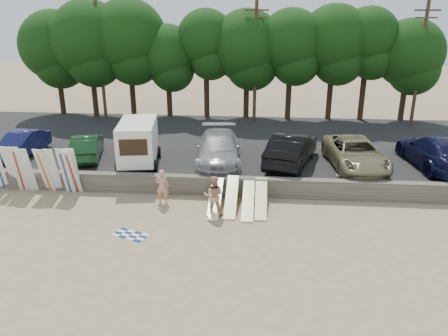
{
  "coord_description": "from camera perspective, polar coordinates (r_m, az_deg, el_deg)",
  "views": [
    {
      "loc": [
        2.59,
        -17.7,
        9.04
      ],
      "look_at": [
        0.77,
        3.0,
        1.48
      ],
      "focal_mm": 35.0,
      "sensor_mm": 36.0,
      "label": 1
    }
  ],
  "objects": [
    {
      "name": "beach_towel",
      "position": [
        19.22,
        -12.12,
        -8.54
      ],
      "size": [
        1.95,
        1.95,
        0.0
      ],
      "primitive_type": "plane",
      "rotation": [
        0.0,
        0.0,
        -0.38
      ],
      "color": "white",
      "rests_on": "ground"
    },
    {
      "name": "surfboard_upright_1",
      "position": [
        25.35,
        -26.09,
        0.02
      ],
      "size": [
        0.61,
        0.8,
        2.53
      ],
      "primitive_type": "cube",
      "rotation": [
        0.26,
        0.0,
        -0.16
      ],
      "color": "white",
      "rests_on": "ground"
    },
    {
      "name": "box_trailer",
      "position": [
        25.06,
        -11.17,
        3.5
      ],
      "size": [
        2.7,
        4.14,
        2.47
      ],
      "rotation": [
        0.0,
        0.0,
        0.16
      ],
      "color": "white",
      "rests_on": "parking_lot"
    },
    {
      "name": "surfboard_upright_8",
      "position": [
        23.79,
        -19.1,
        -0.23
      ],
      "size": [
        0.57,
        0.78,
        2.53
      ],
      "primitive_type": "cube",
      "rotation": [
        0.26,
        0.0,
        0.11
      ],
      "color": "white",
      "rests_on": "ground"
    },
    {
      "name": "surfboard_upright_3",
      "position": [
        24.65,
        -24.24,
        -0.25
      ],
      "size": [
        0.54,
        0.81,
        2.51
      ],
      "primitive_type": "cube",
      "rotation": [
        0.28,
        0.0,
        0.05
      ],
      "color": "white",
      "rests_on": "ground"
    },
    {
      "name": "surfboard_upright_2",
      "position": [
        24.95,
        -25.24,
        -0.12
      ],
      "size": [
        0.55,
        0.67,
        2.55
      ],
      "primitive_type": "cube",
      "rotation": [
        0.22,
        0.0,
        0.09
      ],
      "color": "white",
      "rests_on": "ground"
    },
    {
      "name": "parking_lot",
      "position": [
        29.63,
        -0.21,
        2.94
      ],
      "size": [
        44.0,
        14.5,
        0.7
      ],
      "primitive_type": "cube",
      "color": "#282828",
      "rests_on": "ground"
    },
    {
      "name": "beachgoer_a",
      "position": [
        21.61,
        -8.06,
        -2.41
      ],
      "size": [
        0.64,
        0.42,
        1.76
      ],
      "primitive_type": "imported",
      "rotation": [
        0.0,
        0.0,
        3.14
      ],
      "color": "tan",
      "rests_on": "ground"
    },
    {
      "name": "surfboard_low_3",
      "position": [
        21.07,
        4.86,
        -3.96
      ],
      "size": [
        0.56,
        2.86,
        1.03
      ],
      "primitive_type": "cube",
      "rotation": [
        0.33,
        0.0,
        0.0
      ],
      "color": "#E8E392",
      "rests_on": "ground"
    },
    {
      "name": "surfboard_low_2",
      "position": [
        20.91,
        3.18,
        -4.19
      ],
      "size": [
        0.56,
        2.88,
        0.97
      ],
      "primitive_type": "cube",
      "rotation": [
        0.31,
        0.0,
        0.0
      ],
      "color": "#E8E392",
      "rests_on": "ground"
    },
    {
      "name": "car_5",
      "position": [
        26.99,
        25.85,
        1.9
      ],
      "size": [
        3.15,
        6.3,
        1.76
      ],
      "primitive_type": "imported",
      "rotation": [
        0.0,
        0.0,
        3.26
      ],
      "color": "black",
      "rests_on": "parking_lot"
    },
    {
      "name": "surfboard_upright_5",
      "position": [
        24.09,
        -21.44,
        -0.3
      ],
      "size": [
        0.54,
        0.79,
        2.52
      ],
      "primitive_type": "cube",
      "rotation": [
        0.28,
        0.0,
        0.05
      ],
      "color": "white",
      "rests_on": "ground"
    },
    {
      "name": "car_3",
      "position": [
        25.0,
        8.79,
        2.45
      ],
      "size": [
        3.42,
        5.8,
        1.81
      ],
      "primitive_type": "imported",
      "rotation": [
        0.0,
        0.0,
        2.85
      ],
      "color": "black",
      "rests_on": "parking_lot"
    },
    {
      "name": "car_4",
      "position": [
        25.33,
        16.79,
        1.83
      ],
      "size": [
        3.24,
        6.08,
        1.63
      ],
      "primitive_type": "imported",
      "rotation": [
        0.0,
        0.0,
        0.1
      ],
      "color": "#837753",
      "rests_on": "parking_lot"
    },
    {
      "name": "surfboard_upright_6",
      "position": [
        23.73,
        -20.0,
        -0.37
      ],
      "size": [
        0.57,
        0.7,
        2.55
      ],
      "primitive_type": "cube",
      "rotation": [
        0.23,
        0.0,
        -0.12
      ],
      "color": "white",
      "rests_on": "ground"
    },
    {
      "name": "surfboard_upright_4",
      "position": [
        24.25,
        -22.43,
        -0.3
      ],
      "size": [
        0.6,
        0.86,
        2.51
      ],
      "primitive_type": "cube",
      "rotation": [
        0.29,
        0.0,
        -0.14
      ],
      "color": "white",
      "rests_on": "ground"
    },
    {
      "name": "beachgoer_b",
      "position": [
        20.18,
        -1.37,
        -3.62
      ],
      "size": [
        0.93,
        0.73,
        1.92
      ],
      "primitive_type": "imported",
      "rotation": [
        0.0,
        0.0,
        3.14
      ],
      "color": "tan",
      "rests_on": "ground"
    },
    {
      "name": "cooler",
      "position": [
        22.09,
        -1.1,
        -3.72
      ],
      "size": [
        0.46,
        0.41,
        0.32
      ],
      "primitive_type": "cube",
      "rotation": [
        0.0,
        0.0,
        -0.35
      ],
      "color": "#22803F",
      "rests_on": "ground"
    },
    {
      "name": "surfboard_low_0",
      "position": [
        21.01,
        -1.14,
        -3.97
      ],
      "size": [
        0.56,
        2.87,
        1.02
      ],
      "primitive_type": "cube",
      "rotation": [
        0.32,
        0.0,
        0.0
      ],
      "color": "#E8E392",
      "rests_on": "ground"
    },
    {
      "name": "ground",
      "position": [
        20.05,
        -2.96,
        -6.84
      ],
      "size": [
        120.0,
        120.0,
        0.0
      ],
      "primitive_type": "plane",
      "color": "tan",
      "rests_on": "ground"
    },
    {
      "name": "surfboard_low_1",
      "position": [
        21.05,
        0.97,
        -3.75
      ],
      "size": [
        0.56,
        2.83,
        1.13
      ],
      "primitive_type": "cube",
      "rotation": [
        0.36,
        0.0,
        0.0
      ],
      "color": "#E8E392",
      "rests_on": "ground"
    },
    {
      "name": "gear_bag",
      "position": [
        21.61,
        3.64,
        -4.46
      ],
      "size": [
        0.38,
        0.35,
        0.22
      ],
      "primitive_type": "cube",
      "rotation": [
        0.0,
        0.0,
        0.41
      ],
      "color": "#C24D16",
      "rests_on": "ground"
    },
    {
      "name": "surfboard_upright_7",
      "position": [
        23.58,
        -19.22,
        -0.45
      ],
      "size": [
        0.61,
        0.89,
        2.5
      ],
      "primitive_type": "cube",
      "rotation": [
        0.3,
        0.0,
        -0.14
      ],
      "color": "white",
      "rests_on": "ground"
    },
    {
      "name": "utility_poles",
      "position": [
        33.9,
        4.12,
        13.83
      ],
      "size": [
        25.8,
        0.26,
        9.0
      ],
      "color": "#473321",
      "rests_on": "parking_lot"
    },
    {
      "name": "car_2",
      "position": [
        24.87,
        -0.74,
        2.51
      ],
      "size": [
        2.94,
        6.17,
        1.74
      ],
      "primitive_type": "imported",
      "rotation": [
        0.0,
        0.0,
        0.09
      ],
      "color": "gray",
      "rests_on": "parking_lot"
    },
    {
      "name": "treeline",
      "position": [
        35.51,
        -2.06,
        15.97
      ],
      "size": [
        33.4,
        6.5,
        9.27
      ],
      "color": "#382616",
      "rests_on": "parking_lot"
    },
    {
      "name": "seawall",
      "position": [
        22.55,
        -1.95,
        -2.28
      ],
      "size": [
        44.0,
        0.5,
        1.0
      ],
      "primitive_type": "cube",
      "color": "#6B6356",
      "rests_on": "ground"
    },
    {
      "name": "car_0",
      "position": [
        28.94,
        -25.0,
        2.83
      ],
      "size": [
        1.78,
        4.49,
        1.45
      ],
      "primitive_type": "imported",
      "rotation": [
        0.0,
        0.0,
        -0.06
      ],
      "color": "#141948",
      "rests_on": "parking_lot"
    },
    {
      "name": "car_1",
      "position": [
        27.1,
        -17.47,
        2.71
      ],
      "size": [
        2.55,
        4.58,
        1.43
      ],
      "primitive_type": "imported",
      "rotation": [
        0.0,
        0.0,
        3.39
      ],
      "color": "#143719",
      "rests_on": "parking_lot"
    }
  ]
}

